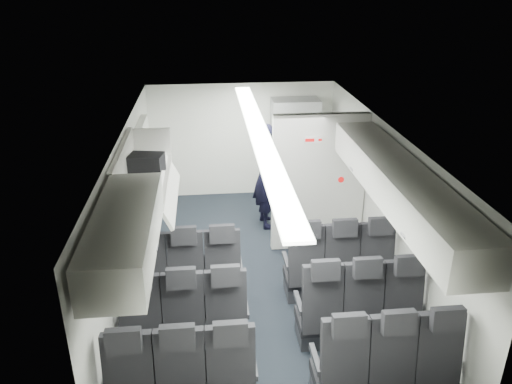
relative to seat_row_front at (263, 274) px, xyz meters
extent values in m
cube|color=black|center=(0.00, 0.53, -0.41)|extent=(3.40, 6.00, 0.01)
cube|color=silver|center=(0.00, 0.53, 1.75)|extent=(3.40, 6.00, 0.01)
cube|color=silver|center=(0.00, 3.53, 0.67)|extent=(3.40, 0.01, 2.15)
cube|color=silver|center=(0.00, -2.47, 0.67)|extent=(3.40, 0.01, 2.15)
cube|color=silver|center=(-1.70, 0.53, 0.67)|extent=(0.01, 6.00, 2.15)
cube|color=silver|center=(1.70, 0.53, 0.67)|extent=(0.01, 6.00, 2.15)
cube|color=white|center=(0.00, 0.53, 1.71)|extent=(0.25, 5.52, 0.03)
cube|color=black|center=(-1.42, 0.08, -0.13)|extent=(0.44, 0.46, 0.12)
cube|color=#2D2D33|center=(-1.42, 0.08, -0.29)|extent=(0.42, 0.42, 0.22)
cube|color=black|center=(-1.42, -0.14, 0.32)|extent=(0.44, 0.20, 0.80)
cube|color=black|center=(-1.42, -0.19, 0.72)|extent=(0.30, 0.12, 0.23)
cube|color=#2D2D33|center=(-1.64, 0.05, 0.15)|extent=(0.05, 0.40, 0.06)
cube|color=#2D2D33|center=(-1.20, 0.05, 0.15)|extent=(0.05, 0.40, 0.06)
cube|color=black|center=(-0.97, 0.08, -0.13)|extent=(0.44, 0.46, 0.12)
cube|color=#2D2D33|center=(-0.97, 0.08, -0.29)|extent=(0.42, 0.42, 0.22)
cube|color=black|center=(-0.97, -0.14, 0.32)|extent=(0.44, 0.20, 0.80)
cube|color=black|center=(-0.97, -0.19, 0.72)|extent=(0.30, 0.12, 0.23)
cube|color=#2D2D33|center=(-1.19, 0.05, 0.15)|extent=(0.05, 0.40, 0.06)
cube|color=#2D2D33|center=(-0.75, 0.05, 0.15)|extent=(0.05, 0.40, 0.06)
cube|color=black|center=(-0.52, 0.08, -0.13)|extent=(0.44, 0.46, 0.12)
cube|color=#2D2D33|center=(-0.52, 0.08, -0.29)|extent=(0.42, 0.42, 0.22)
cube|color=black|center=(-0.52, -0.14, 0.32)|extent=(0.44, 0.20, 0.80)
cube|color=black|center=(-0.52, -0.19, 0.72)|extent=(0.30, 0.12, 0.23)
cube|color=#2D2D33|center=(-0.74, 0.05, 0.15)|extent=(0.05, 0.40, 0.06)
cube|color=#2D2D33|center=(-0.30, 0.05, 0.15)|extent=(0.05, 0.40, 0.06)
cube|color=black|center=(0.52, 0.08, -0.13)|extent=(0.44, 0.46, 0.12)
cube|color=#2D2D33|center=(0.52, 0.08, -0.29)|extent=(0.42, 0.42, 0.22)
cube|color=black|center=(0.52, -0.14, 0.32)|extent=(0.44, 0.20, 0.80)
cube|color=black|center=(0.52, -0.19, 0.72)|extent=(0.30, 0.12, 0.23)
cube|color=#2D2D33|center=(0.30, 0.05, 0.15)|extent=(0.05, 0.40, 0.06)
cube|color=#2D2D33|center=(0.74, 0.05, 0.15)|extent=(0.05, 0.40, 0.06)
cube|color=black|center=(0.97, 0.08, -0.13)|extent=(0.44, 0.46, 0.12)
cube|color=#2D2D33|center=(0.97, 0.08, -0.29)|extent=(0.42, 0.42, 0.22)
cube|color=black|center=(0.97, -0.14, 0.32)|extent=(0.44, 0.20, 0.80)
cube|color=black|center=(0.97, -0.19, 0.72)|extent=(0.30, 0.12, 0.23)
cube|color=#2D2D33|center=(0.75, 0.05, 0.15)|extent=(0.05, 0.40, 0.06)
cube|color=#2D2D33|center=(1.19, 0.05, 0.15)|extent=(0.05, 0.40, 0.06)
cube|color=black|center=(1.42, 0.08, -0.13)|extent=(0.44, 0.46, 0.12)
cube|color=#2D2D33|center=(1.42, 0.08, -0.29)|extent=(0.42, 0.42, 0.22)
cube|color=black|center=(1.42, -0.14, 0.32)|extent=(0.44, 0.20, 0.80)
cube|color=black|center=(1.42, -0.19, 0.72)|extent=(0.30, 0.12, 0.23)
cube|color=#2D2D33|center=(1.20, 0.05, 0.15)|extent=(0.05, 0.40, 0.06)
cube|color=#2D2D33|center=(1.64, 0.05, 0.15)|extent=(0.05, 0.40, 0.06)
cube|color=black|center=(-1.42, -0.82, -0.13)|extent=(0.44, 0.46, 0.12)
cube|color=#2D2D33|center=(-1.42, -0.82, -0.29)|extent=(0.42, 0.42, 0.22)
cube|color=black|center=(-1.42, -1.04, 0.32)|extent=(0.44, 0.20, 0.80)
cube|color=black|center=(-1.42, -1.09, 0.72)|extent=(0.30, 0.12, 0.23)
cube|color=#2D2D33|center=(-1.64, -0.85, 0.15)|extent=(0.05, 0.40, 0.06)
cube|color=#2D2D33|center=(-1.20, -0.85, 0.15)|extent=(0.05, 0.40, 0.06)
cube|color=black|center=(-0.97, -0.82, -0.13)|extent=(0.44, 0.46, 0.12)
cube|color=#2D2D33|center=(-0.97, -0.82, -0.29)|extent=(0.42, 0.42, 0.22)
cube|color=black|center=(-0.97, -1.04, 0.32)|extent=(0.44, 0.20, 0.80)
cube|color=black|center=(-0.97, -1.09, 0.72)|extent=(0.30, 0.12, 0.23)
cube|color=#2D2D33|center=(-1.19, -0.85, 0.15)|extent=(0.05, 0.40, 0.06)
cube|color=#2D2D33|center=(-0.75, -0.85, 0.15)|extent=(0.05, 0.40, 0.06)
cube|color=black|center=(-0.52, -0.82, -0.13)|extent=(0.44, 0.46, 0.12)
cube|color=#2D2D33|center=(-0.52, -0.82, -0.29)|extent=(0.42, 0.42, 0.22)
cube|color=black|center=(-0.52, -1.04, 0.32)|extent=(0.44, 0.20, 0.80)
cube|color=black|center=(-0.52, -1.09, 0.72)|extent=(0.30, 0.12, 0.23)
cube|color=#2D2D33|center=(-0.74, -0.85, 0.15)|extent=(0.05, 0.40, 0.06)
cube|color=#2D2D33|center=(-0.30, -0.85, 0.15)|extent=(0.05, 0.40, 0.06)
cube|color=black|center=(0.52, -0.82, -0.13)|extent=(0.44, 0.46, 0.12)
cube|color=#2D2D33|center=(0.52, -0.82, -0.29)|extent=(0.42, 0.42, 0.22)
cube|color=black|center=(0.52, -1.04, 0.32)|extent=(0.44, 0.20, 0.80)
cube|color=black|center=(0.52, -1.09, 0.72)|extent=(0.30, 0.12, 0.23)
cube|color=#2D2D33|center=(0.30, -0.85, 0.15)|extent=(0.05, 0.40, 0.06)
cube|color=#2D2D33|center=(0.74, -0.85, 0.15)|extent=(0.05, 0.40, 0.06)
cube|color=black|center=(0.97, -0.82, -0.13)|extent=(0.44, 0.46, 0.12)
cube|color=#2D2D33|center=(0.97, -0.82, -0.29)|extent=(0.42, 0.42, 0.22)
cube|color=black|center=(0.97, -1.04, 0.32)|extent=(0.44, 0.20, 0.80)
cube|color=black|center=(0.97, -1.09, 0.72)|extent=(0.30, 0.12, 0.23)
cube|color=#2D2D33|center=(0.75, -0.85, 0.15)|extent=(0.05, 0.40, 0.06)
cube|color=#2D2D33|center=(1.19, -0.85, 0.15)|extent=(0.05, 0.40, 0.06)
cube|color=black|center=(1.42, -0.82, -0.13)|extent=(0.44, 0.46, 0.12)
cube|color=#2D2D33|center=(1.42, -0.82, -0.29)|extent=(0.42, 0.42, 0.22)
cube|color=black|center=(1.42, -1.04, 0.32)|extent=(0.44, 0.20, 0.80)
cube|color=black|center=(1.42, -1.09, 0.72)|extent=(0.30, 0.12, 0.23)
cube|color=#2D2D33|center=(1.20, -0.85, 0.15)|extent=(0.05, 0.40, 0.06)
cube|color=#2D2D33|center=(1.64, -0.85, 0.15)|extent=(0.05, 0.40, 0.06)
cube|color=black|center=(-1.42, -1.94, 0.32)|extent=(0.44, 0.20, 0.80)
cube|color=black|center=(-1.42, -1.99, 0.72)|extent=(0.30, 0.12, 0.23)
cube|color=#2D2D33|center=(-1.64, -1.75, 0.15)|extent=(0.05, 0.40, 0.06)
cube|color=#2D2D33|center=(-1.20, -1.75, 0.15)|extent=(0.05, 0.40, 0.06)
cube|color=black|center=(-0.97, -1.94, 0.32)|extent=(0.44, 0.20, 0.80)
cube|color=black|center=(-0.97, -1.99, 0.72)|extent=(0.30, 0.12, 0.23)
cube|color=#2D2D33|center=(-1.19, -1.75, 0.15)|extent=(0.05, 0.40, 0.06)
cube|color=#2D2D33|center=(-0.75, -1.75, 0.15)|extent=(0.05, 0.40, 0.06)
cube|color=black|center=(-0.52, -1.94, 0.32)|extent=(0.44, 0.20, 0.80)
cube|color=black|center=(-0.52, -1.99, 0.72)|extent=(0.30, 0.12, 0.23)
cube|color=#2D2D33|center=(-0.74, -1.75, 0.15)|extent=(0.05, 0.40, 0.06)
cube|color=#2D2D33|center=(-0.30, -1.75, 0.15)|extent=(0.05, 0.40, 0.06)
cube|color=black|center=(0.52, -1.72, -0.13)|extent=(0.44, 0.46, 0.12)
cube|color=black|center=(0.52, -1.94, 0.32)|extent=(0.44, 0.20, 0.80)
cube|color=black|center=(0.52, -1.99, 0.72)|extent=(0.30, 0.12, 0.23)
cube|color=#2D2D33|center=(0.30, -1.75, 0.15)|extent=(0.05, 0.40, 0.06)
cube|color=#2D2D33|center=(0.74, -1.75, 0.15)|extent=(0.05, 0.40, 0.06)
cube|color=black|center=(0.97, -1.72, -0.13)|extent=(0.44, 0.46, 0.12)
cube|color=black|center=(0.97, -1.94, 0.32)|extent=(0.44, 0.20, 0.80)
cube|color=black|center=(0.97, -1.99, 0.72)|extent=(0.30, 0.12, 0.23)
cube|color=#2D2D33|center=(0.75, -1.75, 0.15)|extent=(0.05, 0.40, 0.06)
cube|color=#2D2D33|center=(1.19, -1.75, 0.15)|extent=(0.05, 0.40, 0.06)
cube|color=black|center=(1.42, -1.72, -0.13)|extent=(0.44, 0.46, 0.12)
cube|color=#2D2D33|center=(1.42, -1.72, -0.29)|extent=(0.42, 0.42, 0.22)
cube|color=black|center=(1.42, -1.94, 0.32)|extent=(0.44, 0.20, 0.80)
cube|color=black|center=(1.42, -1.99, 0.72)|extent=(0.30, 0.12, 0.23)
cube|color=#2D2D33|center=(1.20, -1.75, 0.15)|extent=(0.05, 0.40, 0.06)
cube|color=#2D2D33|center=(1.64, -1.75, 0.15)|extent=(0.05, 0.40, 0.06)
cube|color=silver|center=(-1.40, -1.47, 1.46)|extent=(0.52, 1.80, 0.40)
cylinder|color=slate|center=(-1.15, -1.47, 1.30)|extent=(0.04, 0.10, 0.04)
cube|color=#9E9E93|center=(-1.40, 0.28, 1.26)|extent=(0.52, 1.70, 0.04)
cube|color=silver|center=(-1.66, 0.28, 1.46)|extent=(0.06, 1.70, 0.44)
cube|color=silver|center=(-1.40, -0.55, 1.46)|extent=(0.52, 0.04, 0.40)
cube|color=silver|center=(-1.40, 1.11, 1.46)|extent=(0.52, 0.04, 0.40)
cube|color=silver|center=(-1.15, 0.28, 1.15)|extent=(0.21, 1.61, 0.38)
cube|color=silver|center=(1.40, -1.47, 1.46)|extent=(0.52, 1.80, 0.40)
cylinder|color=slate|center=(1.15, -1.47, 1.30)|extent=(0.04, 0.10, 0.04)
cube|color=silver|center=(1.40, 0.28, 1.46)|extent=(0.52, 1.70, 0.40)
cylinder|color=slate|center=(1.15, 0.28, 1.30)|extent=(0.04, 0.10, 0.04)
cube|color=silver|center=(0.98, 1.33, 0.67)|extent=(1.40, 0.12, 2.13)
cube|color=white|center=(0.85, 1.26, 1.38)|extent=(0.24, 0.01, 0.10)
cube|color=red|center=(0.80, 1.25, 1.38)|extent=(0.13, 0.01, 0.04)
cube|color=red|center=(0.95, 1.25, 1.38)|extent=(0.05, 0.01, 0.03)
cylinder|color=white|center=(1.30, 1.26, 0.75)|extent=(0.11, 0.01, 0.11)
cylinder|color=red|center=(1.30, 1.26, 0.75)|extent=(0.09, 0.01, 0.09)
cube|color=#939399|center=(0.95, 3.25, 0.55)|extent=(0.85, 0.50, 1.90)
cube|color=#3F3F42|center=(0.95, 2.99, 0.10)|extent=(0.80, 0.01, 0.02)
cube|color=#3F3F42|center=(0.95, 2.99, 0.60)|extent=(0.80, 0.01, 0.02)
cube|color=#3F3F42|center=(0.95, 2.99, 1.10)|extent=(0.80, 0.01, 0.02)
cube|color=silver|center=(-1.64, 2.08, 0.55)|extent=(0.10, 0.92, 1.86)
cylinder|color=black|center=(-1.58, 2.08, 1.05)|extent=(0.03, 0.22, 0.22)
cube|color=gold|center=(-1.58, 2.38, 0.60)|extent=(0.02, 0.10, 0.75)
cylinder|color=white|center=(-1.67, 1.33, 0.90)|extent=(0.01, 0.11, 0.11)
cylinder|color=red|center=(-1.66, 1.33, 0.90)|extent=(0.01, 0.09, 0.09)
imported|color=black|center=(0.30, 2.17, 0.49)|extent=(0.52, 0.70, 1.78)
cube|color=black|center=(-1.41, 0.47, 1.39)|extent=(0.45, 0.35, 0.24)
cube|color=white|center=(0.49, 2.12, 0.60)|extent=(0.19, 0.13, 0.15)
camera|label=1|loc=(-0.65, -5.41, 3.54)|focal=35.00mm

